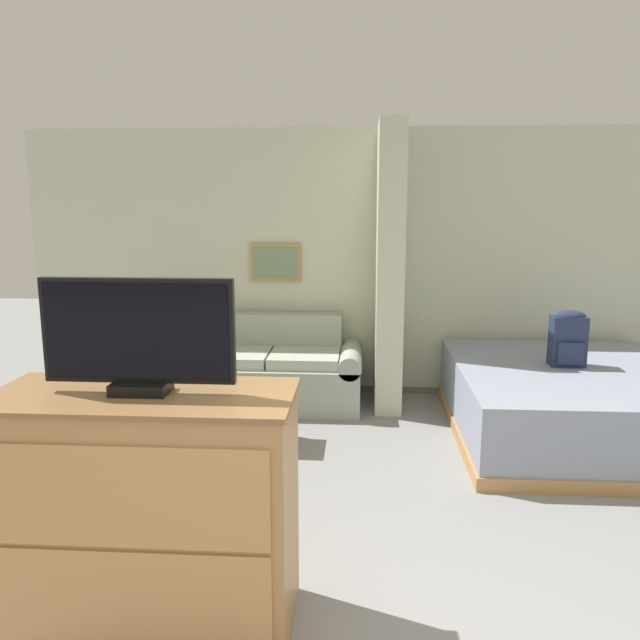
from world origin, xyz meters
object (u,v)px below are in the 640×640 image
Objects in this scene: table_lamp at (159,310)px; backpack at (568,337)px; tv at (138,337)px; bed at (571,402)px; coffee_table at (243,401)px; tv_dresser at (148,511)px; couch at (271,372)px.

backpack is at bearing -9.72° from table_lamp.
tv reaches higher than backpack.
table_lamp is 1.04× the size of backpack.
bed is at bearing -10.79° from table_lamp.
bed is (3.64, -0.69, -0.60)m from table_lamp.
table_lamp is at bearing 134.00° from coffee_table.
tv_dresser is at bearing -135.49° from backpack.
table_lamp is 0.59× the size of tv.
table_lamp is 3.36m from tv_dresser.
coffee_table is at bearing -46.00° from table_lamp.
coffee_table is 1.59× the size of table_lamp.
tv_dresser is (0.98, -3.19, -0.34)m from table_lamp.
bed is at bearing 7.25° from coffee_table.
tv_dresser is 0.79m from tv.
tv is (0.00, 0.00, 0.79)m from tv_dresser.
tv_dresser reaches higher than bed.
table_lamp is (-0.99, 1.03, 0.54)m from coffee_table.
coffee_table is at bearing -171.00° from backpack.
couch reaches higher than coffee_table.
tv is 0.38× the size of bed.
backpack is (2.62, 2.58, 0.27)m from tv_dresser.
tv is at bearing -135.50° from backpack.
table_lamp is 3.75m from bed.
coffee_table is (-0.07, -1.03, 0.05)m from couch.
table_lamp reaches higher than couch.
couch is at bearing 166.37° from backpack.
tv is (-0.09, -3.19, 1.03)m from couch.
bed is (2.66, 2.50, -1.04)m from tv.
tv_dresser reaches higher than coffee_table.
table_lamp is at bearing 169.21° from bed.
backpack reaches higher than coffee_table.
tv is 1.78× the size of backpack.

